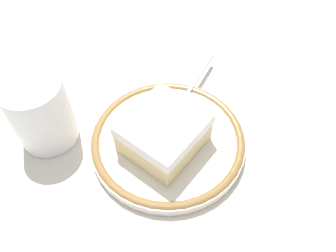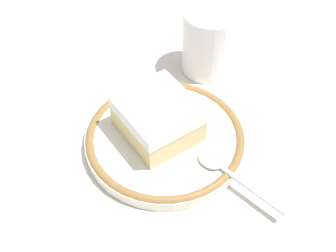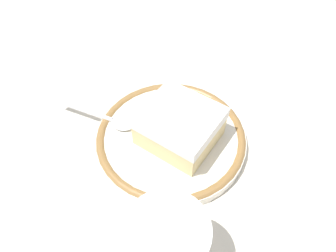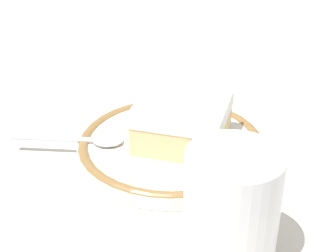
{
  "view_description": "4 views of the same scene",
  "coord_description": "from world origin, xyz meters",
  "px_view_note": "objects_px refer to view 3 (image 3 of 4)",
  "views": [
    {
      "loc": [
        -0.02,
        0.25,
        0.36
      ],
      "look_at": [
        -0.02,
        -0.0,
        0.04
      ],
      "focal_mm": 34.94,
      "sensor_mm": 36.0,
      "label": 1
    },
    {
      "loc": [
        -0.38,
        -0.11,
        0.46
      ],
      "look_at": [
        -0.02,
        -0.0,
        0.04
      ],
      "focal_mm": 50.0,
      "sensor_mm": 36.0,
      "label": 2
    },
    {
      "loc": [
        0.23,
        -0.02,
        0.35
      ],
      "look_at": [
        -0.02,
        -0.0,
        0.04
      ],
      "focal_mm": 33.94,
      "sensor_mm": 36.0,
      "label": 3
    },
    {
      "loc": [
        0.4,
        -0.18,
        0.3
      ],
      "look_at": [
        -0.02,
        -0.0,
        0.04
      ],
      "focal_mm": 53.82,
      "sensor_mm": 36.0,
      "label": 4
    }
  ],
  "objects_px": {
    "cake_slice": "(180,126)",
    "spoon": "(111,119)",
    "plate": "(168,138)",
    "cup": "(167,250)"
  },
  "relations": [
    {
      "from": "plate",
      "to": "spoon",
      "type": "xyz_separation_m",
      "value": [
        -0.03,
        -0.08,
        0.01
      ]
    },
    {
      "from": "plate",
      "to": "cake_slice",
      "type": "height_order",
      "value": "cake_slice"
    },
    {
      "from": "plate",
      "to": "spoon",
      "type": "bearing_deg",
      "value": -111.85
    },
    {
      "from": "plate",
      "to": "spoon",
      "type": "height_order",
      "value": "spoon"
    },
    {
      "from": "plate",
      "to": "cup",
      "type": "bearing_deg",
      "value": -4.21
    },
    {
      "from": "cup",
      "to": "cake_slice",
      "type": "bearing_deg",
      "value": 170.31
    },
    {
      "from": "cake_slice",
      "to": "spoon",
      "type": "relative_size",
      "value": 1.08
    },
    {
      "from": "plate",
      "to": "spoon",
      "type": "distance_m",
      "value": 0.08
    },
    {
      "from": "plate",
      "to": "spoon",
      "type": "relative_size",
      "value": 1.73
    },
    {
      "from": "cup",
      "to": "spoon",
      "type": "bearing_deg",
      "value": -160.92
    }
  ]
}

